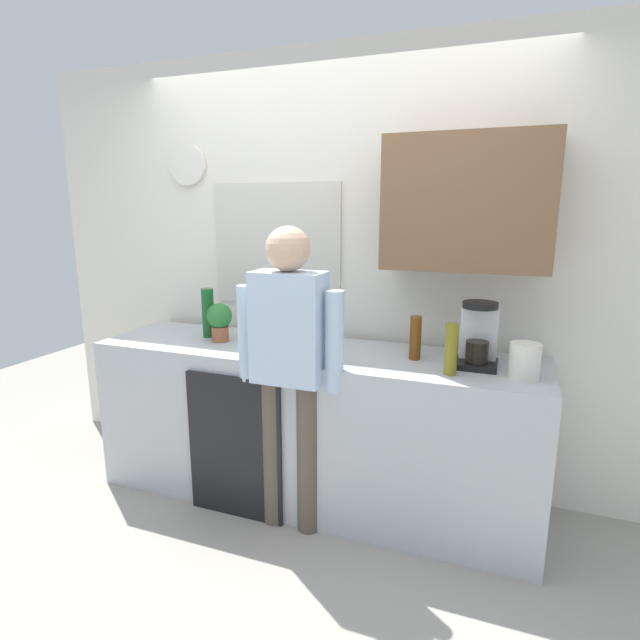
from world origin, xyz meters
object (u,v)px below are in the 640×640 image
at_px(bottle_green_wine, 208,313).
at_px(potted_plant, 220,320).
at_px(cup_white_mug, 251,326).
at_px(bottle_clear_soda, 265,326).
at_px(coffee_maker, 478,337).
at_px(storage_canister, 525,361).
at_px(bottle_olive_oil, 451,349).
at_px(person_at_sink, 289,357).
at_px(dish_soap, 263,324).
at_px(bottle_amber_beer, 415,338).
at_px(mixing_bowl, 310,346).

xyz_separation_m(bottle_green_wine, potted_plant, (0.12, -0.07, -0.02)).
bearing_deg(cup_white_mug, bottle_clear_soda, -50.84).
xyz_separation_m(coffee_maker, storage_canister, (0.22, -0.14, -0.06)).
relative_size(bottle_green_wine, bottle_olive_oil, 1.20).
xyz_separation_m(bottle_clear_soda, person_at_sink, (0.23, -0.19, -0.10)).
height_order(dish_soap, person_at_sink, person_at_sink).
bearing_deg(bottle_clear_soda, potted_plant, 165.45).
relative_size(bottle_olive_oil, potted_plant, 1.09).
relative_size(bottle_green_wine, cup_white_mug, 3.16).
bearing_deg(cup_white_mug, bottle_amber_beer, -10.02).
distance_m(bottle_amber_beer, person_at_sink, 0.66).
distance_m(cup_white_mug, person_at_sink, 0.71).
bearing_deg(storage_canister, dish_soap, 168.86).
bearing_deg(bottle_amber_beer, potted_plant, -177.90).
bearing_deg(storage_canister, bottle_amber_beer, 166.03).
xyz_separation_m(bottle_clear_soda, potted_plant, (-0.35, 0.09, -0.01)).
relative_size(bottle_clear_soda, storage_canister, 1.65).
bearing_deg(storage_canister, cup_white_mug, 168.65).
relative_size(bottle_clear_soda, dish_soap, 1.56).
distance_m(coffee_maker, bottle_green_wine, 1.59).
bearing_deg(bottle_amber_beer, coffee_maker, 0.66).
bearing_deg(mixing_bowl, bottle_olive_oil, -7.97).
height_order(bottle_clear_soda, cup_white_mug, bottle_clear_soda).
xyz_separation_m(bottle_green_wine, bottle_olive_oil, (1.48, -0.22, -0.03)).
height_order(bottle_clear_soda, potted_plant, bottle_clear_soda).
xyz_separation_m(bottle_green_wine, bottle_amber_beer, (1.28, -0.03, -0.03)).
xyz_separation_m(coffee_maker, person_at_sink, (-0.89, -0.33, -0.10)).
relative_size(bottle_amber_beer, person_at_sink, 0.14).
xyz_separation_m(mixing_bowl, dish_soap, (-0.42, 0.25, 0.04)).
distance_m(bottle_clear_soda, storage_canister, 1.34).
height_order(bottle_olive_oil, storage_canister, bottle_olive_oil).
height_order(bottle_clear_soda, person_at_sink, person_at_sink).
relative_size(mixing_bowl, dish_soap, 1.22).
bearing_deg(bottle_green_wine, storage_canister, -5.13).
bearing_deg(bottle_amber_beer, dish_soap, 170.43).
bearing_deg(coffee_maker, bottle_amber_beer, -179.34).
relative_size(bottle_clear_soda, potted_plant, 1.22).
bearing_deg(mixing_bowl, cup_white_mug, 151.83).
distance_m(cup_white_mug, mixing_bowl, 0.58).
bearing_deg(dish_soap, bottle_olive_oil, -16.78).
height_order(bottle_olive_oil, person_at_sink, person_at_sink).
height_order(bottle_amber_beer, person_at_sink, person_at_sink).
height_order(bottle_clear_soda, bottle_olive_oil, bottle_clear_soda).
bearing_deg(dish_soap, bottle_amber_beer, -9.57).
height_order(bottle_amber_beer, bottle_olive_oil, bottle_olive_oil).
distance_m(coffee_maker, bottle_olive_oil, 0.22).
relative_size(coffee_maker, person_at_sink, 0.21).
relative_size(bottle_olive_oil, dish_soap, 1.39).
height_order(bottle_olive_oil, dish_soap, bottle_olive_oil).
xyz_separation_m(bottle_green_wine, bottle_clear_soda, (0.47, -0.16, -0.01)).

